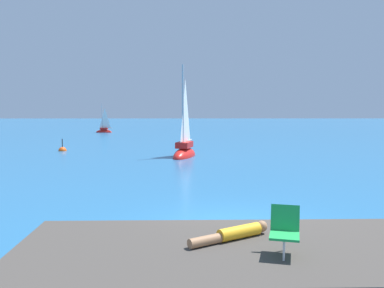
{
  "coord_description": "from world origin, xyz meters",
  "views": [
    {
      "loc": [
        -1.2,
        -11.0,
        3.32
      ],
      "look_at": [
        -1.05,
        11.2,
        1.12
      ],
      "focal_mm": 38.43,
      "sensor_mm": 36.0,
      "label": 1
    }
  ],
  "objects_px": {
    "sailboat_near": "(184,151)",
    "beach_chair": "(285,228)",
    "person_sunbather": "(234,233)",
    "sailboat_far": "(104,131)",
    "marker_buoy": "(63,151)"
  },
  "relations": [
    {
      "from": "marker_buoy",
      "to": "beach_chair",
      "type": "bearing_deg",
      "value": -64.45
    },
    {
      "from": "person_sunbather",
      "to": "beach_chair",
      "type": "bearing_deg",
      "value": 105.38
    },
    {
      "from": "sailboat_near",
      "to": "beach_chair",
      "type": "xyz_separation_m",
      "value": [
        1.91,
        -18.88,
        0.9
      ]
    },
    {
      "from": "person_sunbather",
      "to": "beach_chair",
      "type": "relative_size",
      "value": 1.96
    },
    {
      "from": "sailboat_near",
      "to": "beach_chair",
      "type": "height_order",
      "value": "sailboat_near"
    },
    {
      "from": "sailboat_near",
      "to": "sailboat_far",
      "type": "relative_size",
      "value": 1.73
    },
    {
      "from": "sailboat_near",
      "to": "marker_buoy",
      "type": "xyz_separation_m",
      "value": [
        -8.61,
        3.13,
        -0.33
      ]
    },
    {
      "from": "sailboat_far",
      "to": "person_sunbather",
      "type": "distance_m",
      "value": 41.13
    },
    {
      "from": "sailboat_near",
      "to": "person_sunbather",
      "type": "relative_size",
      "value": 3.99
    },
    {
      "from": "marker_buoy",
      "to": "sailboat_far",
      "type": "bearing_deg",
      "value": 92.76
    },
    {
      "from": "beach_chair",
      "to": "sailboat_far",
      "type": "bearing_deg",
      "value": -149.87
    },
    {
      "from": "sailboat_near",
      "to": "beach_chair",
      "type": "relative_size",
      "value": 7.82
    },
    {
      "from": "sailboat_far",
      "to": "person_sunbather",
      "type": "bearing_deg",
      "value": 114.59
    },
    {
      "from": "person_sunbather",
      "to": "sailboat_far",
      "type": "bearing_deg",
      "value": -106.57
    },
    {
      "from": "person_sunbather",
      "to": "beach_chair",
      "type": "xyz_separation_m",
      "value": [
        0.77,
        -0.72,
        0.33
      ]
    }
  ]
}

